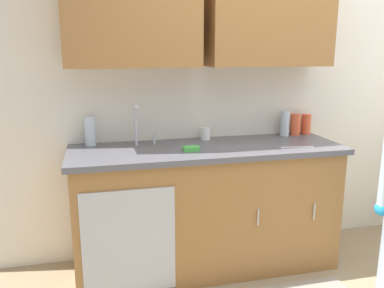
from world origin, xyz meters
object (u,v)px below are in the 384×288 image
bottle_cleaner_spray (90,131)px  bottle_water_short (285,123)px  bottle_soap (295,124)px  cup_by_sink (205,133)px  bottle_dish_liquid (306,124)px  sink (144,152)px  sponge (191,149)px  knife_on_counter (297,147)px

bottle_cleaner_spray → bottle_water_short: (1.52, -0.01, -0.01)m
bottle_soap → cup_by_sink: bearing=180.0°
bottle_cleaner_spray → bottle_dish_liquid: size_ratio=1.31×
sink → cup_by_sink: 0.55m
sink → sponge: size_ratio=4.55×
bottle_cleaner_spray → sponge: bearing=-25.5°
bottle_soap → bottle_dish_liquid: bearing=10.6°
bottle_soap → cup_by_sink: bottle_soap is taller
bottle_water_short → sponge: bottle_water_short is taller
bottle_dish_liquid → knife_on_counter: bottle_dish_liquid is taller
bottle_dish_liquid → sponge: size_ratio=1.49×
bottle_cleaner_spray → knife_on_counter: bottle_cleaner_spray is taller
bottle_water_short → bottle_dish_liquid: bearing=8.1°
bottle_cleaner_spray → knife_on_counter: (1.43, -0.41, -0.10)m
bottle_dish_liquid → knife_on_counter: 0.53m
bottle_cleaner_spray → bottle_soap: bottle_cleaner_spray is taller
knife_on_counter → bottle_dish_liquid: bearing=61.3°
bottle_dish_liquid → cup_by_sink: (-0.87, -0.02, -0.03)m
knife_on_counter → sponge: sponge is taller
bottle_cleaner_spray → bottle_water_short: 1.52m
bottle_soap → bottle_dish_liquid: (0.11, 0.02, -0.00)m
sink → bottle_cleaner_spray: sink is taller
bottle_water_short → cup_by_sink: size_ratio=2.10×
sponge → knife_on_counter: bearing=-6.7°
bottle_water_short → bottle_dish_liquid: 0.21m
bottle_water_short → cup_by_sink: bottle_water_short is taller
bottle_water_short → sponge: (-0.85, -0.31, -0.09)m
bottle_soap → cup_by_sink: 0.76m
bottle_water_short → cup_by_sink: 0.66m
knife_on_counter → sponge: bearing=-179.8°
bottle_dish_liquid → sink: bearing=-170.4°
sink → knife_on_counter: 1.08m
sink → bottle_water_short: bearing=9.9°
sink → knife_on_counter: (1.06, -0.19, 0.02)m
bottle_dish_liquid → knife_on_counter: bearing=-125.6°
sink → bottle_water_short: (1.16, 0.20, 0.12)m
sink → knife_on_counter: sink is taller
bottle_cleaner_spray → bottle_soap: size_ratio=1.24×
bottle_cleaner_spray → bottle_water_short: size_ratio=1.05×
sink → bottle_dish_liquid: (1.37, 0.23, 0.10)m
sink → sponge: (0.31, -0.10, 0.03)m
cup_by_sink → bottle_cleaner_spray: bearing=179.6°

